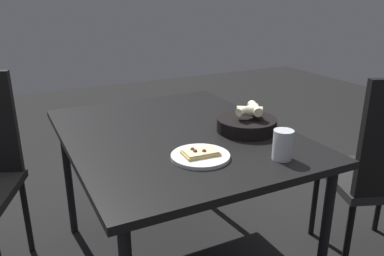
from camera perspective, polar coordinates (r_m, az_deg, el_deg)
The scene contains 4 objects.
dining_table at distance 1.74m, azimuth -2.32°, elevation -2.28°, with size 0.94×1.18×0.72m.
pizza_plate at distance 1.45m, azimuth 1.23°, elevation -4.04°, with size 0.22×0.22×0.04m.
bread_basket at distance 1.73m, azimuth 8.03°, elevation 0.72°, with size 0.26×0.26×0.12m.
beer_glass at distance 1.47m, azimuth 13.14°, elevation -2.65°, with size 0.07×0.07×0.11m.
Camera 1 is at (0.66, 1.47, 1.31)m, focal length 36.39 mm.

